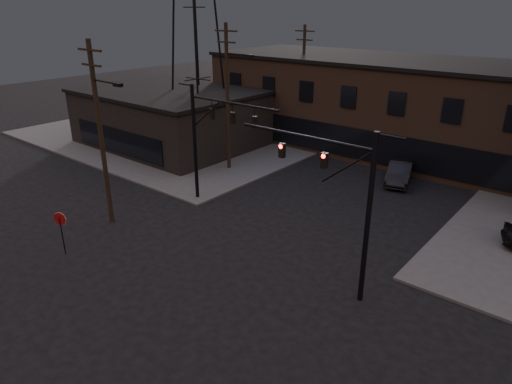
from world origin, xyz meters
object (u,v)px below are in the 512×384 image
at_px(traffic_signal_near, 346,195).
at_px(car_crossing, 400,173).
at_px(traffic_signal_far, 208,132).
at_px(stop_sign, 60,223).

bearing_deg(traffic_signal_near, car_crossing, 103.41).
distance_m(traffic_signal_far, car_crossing, 15.31).
distance_m(traffic_signal_near, car_crossing, 16.58).
xyz_separation_m(traffic_signal_near, traffic_signal_far, (-12.07, 3.50, 0.08)).
distance_m(traffic_signal_near, stop_sign, 15.17).
bearing_deg(traffic_signal_far, stop_sign, -97.32).
relative_size(traffic_signal_near, stop_sign, 3.23).
height_order(traffic_signal_near, traffic_signal_far, same).
distance_m(traffic_signal_near, traffic_signal_far, 12.57).
xyz_separation_m(traffic_signal_near, stop_sign, (-13.36, -6.49, -3.09)).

